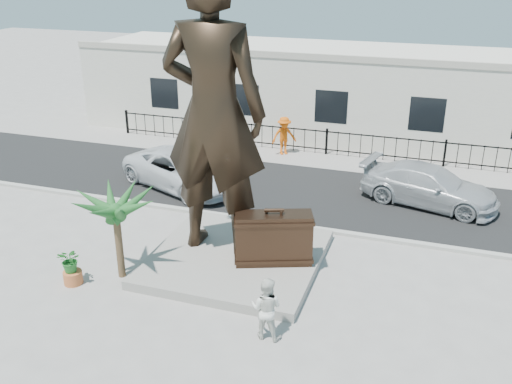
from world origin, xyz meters
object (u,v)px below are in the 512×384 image
Objects in this scene: statue at (213,113)px; car_white at (183,170)px; tourist at (266,308)px; suitcase at (274,238)px.

car_white is (-3.52, 4.89, -3.97)m from statue.
car_white is at bearing -52.68° from tourist.
suitcase is at bearing 168.63° from statue.
tourist is 0.31× the size of car_white.
tourist is (0.79, -3.22, -0.26)m from suitcase.
car_white is (-6.34, 8.53, -0.08)m from tourist.
suitcase is (2.04, -0.43, -3.63)m from statue.
statue is 3.84× the size of suitcase.
suitcase reaches higher than tourist.
tourist is at bearing -120.67° from car_white.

